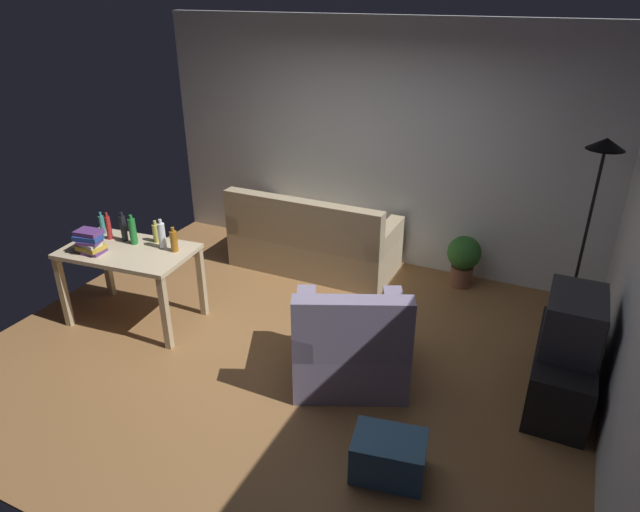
% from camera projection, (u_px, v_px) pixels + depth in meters
% --- Properties ---
extents(ground_plane, '(5.20, 4.40, 0.02)m').
position_uv_depth(ground_plane, '(286.00, 352.00, 5.02)').
color(ground_plane, olive).
extents(wall_rear, '(5.20, 0.10, 2.70)m').
position_uv_depth(wall_rear, '(376.00, 146.00, 6.21)').
color(wall_rear, silver).
rests_on(wall_rear, ground_plane).
extents(couch, '(1.84, 0.84, 0.92)m').
position_uv_depth(couch, '(313.00, 243.00, 6.36)').
color(couch, tan).
rests_on(couch, ground_plane).
extents(tv_stand, '(0.44, 1.10, 0.48)m').
position_uv_depth(tv_stand, '(562.00, 371.00, 4.36)').
color(tv_stand, black).
rests_on(tv_stand, ground_plane).
extents(tv, '(0.41, 0.60, 0.44)m').
position_uv_depth(tv, '(574.00, 322.00, 4.16)').
color(tv, '#2D2D33').
rests_on(tv, tv_stand).
extents(torchiere_lamp, '(0.32, 0.32, 1.81)m').
position_uv_depth(torchiere_lamp, '(597.00, 183.00, 4.84)').
color(torchiere_lamp, black).
rests_on(torchiere_lamp, ground_plane).
extents(desk, '(1.26, 0.81, 0.76)m').
position_uv_depth(desk, '(129.00, 260.00, 5.21)').
color(desk, '#C6B28E').
rests_on(desk, ground_plane).
extents(potted_plant, '(0.36, 0.36, 0.57)m').
position_uv_depth(potted_plant, '(463.00, 258.00, 5.98)').
color(potted_plant, brown).
rests_on(potted_plant, ground_plane).
extents(armchair, '(1.16, 1.13, 0.92)m').
position_uv_depth(armchair, '(350.00, 345.00, 4.53)').
color(armchair, gray).
rests_on(armchair, ground_plane).
extents(storage_box, '(0.53, 0.42, 0.30)m').
position_uv_depth(storage_box, '(389.00, 456.00, 3.69)').
color(storage_box, '#386084').
rests_on(storage_box, ground_plane).
extents(bottle_tall, '(0.05, 0.05, 0.22)m').
position_uv_depth(bottle_tall, '(102.00, 224.00, 5.45)').
color(bottle_tall, teal).
rests_on(bottle_tall, desk).
extents(bottle_red, '(0.05, 0.05, 0.27)m').
position_uv_depth(bottle_red, '(109.00, 227.00, 5.32)').
color(bottle_red, '#AD2323').
rests_on(bottle_red, desk).
extents(bottle_dark, '(0.06, 0.06, 0.29)m').
position_uv_depth(bottle_dark, '(123.00, 228.00, 5.28)').
color(bottle_dark, black).
rests_on(bottle_dark, desk).
extents(bottle_green, '(0.07, 0.07, 0.29)m').
position_uv_depth(bottle_green, '(133.00, 231.00, 5.22)').
color(bottle_green, '#1E722D').
rests_on(bottle_green, desk).
extents(bottle_squat, '(0.06, 0.06, 0.21)m').
position_uv_depth(bottle_squat, '(156.00, 233.00, 5.27)').
color(bottle_squat, '#BCB24C').
rests_on(bottle_squat, desk).
extents(bottle_clear, '(0.07, 0.07, 0.28)m').
position_uv_depth(bottle_clear, '(162.00, 235.00, 5.14)').
color(bottle_clear, silver).
rests_on(bottle_clear, desk).
extents(bottle_amber, '(0.07, 0.07, 0.24)m').
position_uv_depth(bottle_amber, '(174.00, 241.00, 5.08)').
color(bottle_amber, '#9E6019').
rests_on(bottle_amber, desk).
extents(book_stack, '(0.26, 0.21, 0.22)m').
position_uv_depth(book_stack, '(90.00, 242.00, 5.04)').
color(book_stack, '#593372').
rests_on(book_stack, desk).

